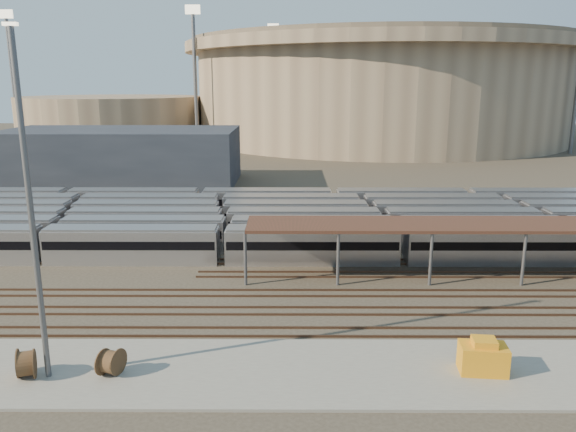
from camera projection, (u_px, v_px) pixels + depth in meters
The scene contains 15 objects.
ground at pixel (332, 290), 51.12m from camera, with size 420.00×420.00×0.00m, color #383026.
apron at pixel (272, 372), 36.53m from camera, with size 50.00×9.00×0.20m, color gray.
subway_trains at pixel (372, 222), 68.66m from camera, with size 117.73×23.90×3.60m.
inspection_shed at pixel (560, 226), 53.75m from camera, with size 60.30×6.00×5.30m.
empty_tracks at pixel (337, 311), 46.24m from camera, with size 170.00×9.62×0.18m.
stadium at pixel (379, 88), 183.29m from camera, with size 124.00×124.00×32.50m.
secondary_arena at pixel (112, 119), 176.15m from camera, with size 56.00×56.00×14.00m, color gray.
service_building at pixel (122, 157), 103.58m from camera, with size 42.00×20.00×10.00m, color #1E232D.
floodlight_0 at pixel (195, 73), 153.38m from camera, with size 4.00×1.00×38.40m.
floodlight_1 at pixel (12, 74), 163.34m from camera, with size 4.00×1.00×38.40m.
floodlight_3 at pixel (273, 75), 201.91m from camera, with size 4.00×1.00×38.40m.
cable_reel_west at pixel (26, 363), 35.46m from camera, with size 1.88×1.88×1.05m, color brown.
cable_reel_east at pixel (111, 362), 35.80m from camera, with size 1.74×1.74×0.97m, color brown.
yard_light_pole at pixel (31, 211), 33.29m from camera, with size 0.80×0.36×21.48m.
yellow_equipment at pixel (483, 359), 36.12m from camera, with size 2.96×1.85×1.85m, color orange.
Camera 1 is at (-3.83, -48.15, 18.50)m, focal length 35.00 mm.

